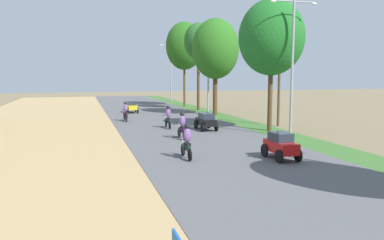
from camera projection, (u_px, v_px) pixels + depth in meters
median_tree_second at (271, 38)px, 26.09m from camera, size 4.47×4.47×8.98m
median_tree_third at (215, 49)px, 36.27m from camera, size 4.45×4.45×9.16m
median_tree_fourth at (198, 42)px, 41.77m from camera, size 3.13×3.13×9.51m
median_tree_fifth at (184, 46)px, 47.02m from camera, size 4.52×4.52×10.30m
streetlamp_mid at (292, 59)px, 23.81m from camera, size 3.16×0.20×8.47m
streetlamp_far at (208, 73)px, 39.64m from camera, size 3.16×0.20×7.00m
streetlamp_farthest at (171, 69)px, 56.07m from camera, size 3.16×0.20×8.34m
utility_pole_near at (279, 71)px, 29.09m from camera, size 1.80×0.20×8.01m
car_hatchback_red at (281, 145)px, 17.60m from camera, size 1.04×2.00×1.23m
car_sedan_black at (206, 121)px, 26.99m from camera, size 1.10×2.26×1.19m
car_sedan_yellow at (132, 106)px, 39.37m from camera, size 1.10×2.26×1.19m
motorbike_ahead_second at (187, 142)px, 17.71m from camera, size 0.54×1.80×1.66m
motorbike_ahead_third at (182, 126)px, 23.22m from camera, size 0.54×1.80×1.66m
motorbike_ahead_fourth at (168, 118)px, 27.85m from camera, size 0.54×1.80×1.66m
motorbike_ahead_fifth at (126, 112)px, 32.08m from camera, size 0.54×1.80×1.66m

